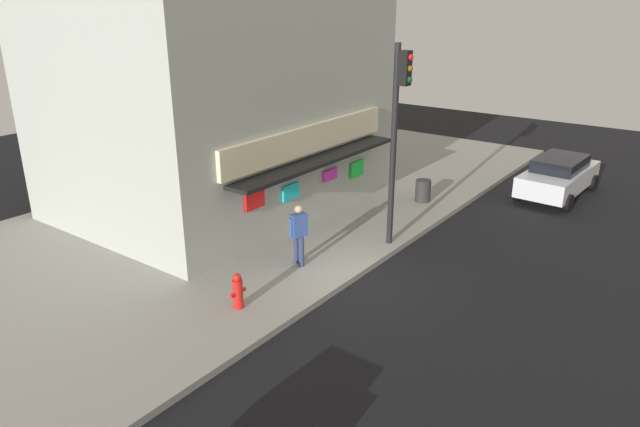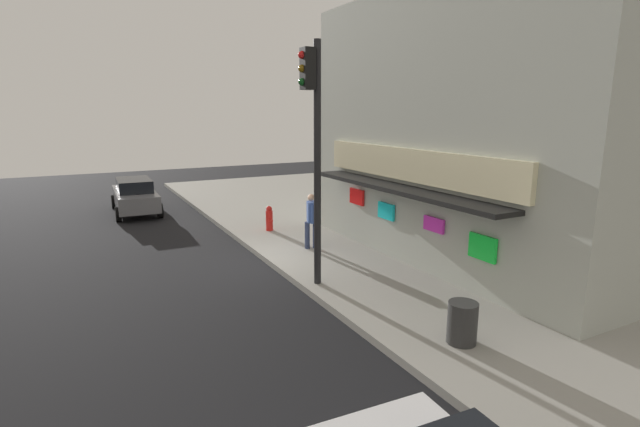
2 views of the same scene
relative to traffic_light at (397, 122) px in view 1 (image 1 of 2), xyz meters
The scene contains 8 objects.
ground_plane 4.75m from the traffic_light, behind, with size 51.31×51.31×0.00m, color black.
sidewalk 7.34m from the traffic_light, 114.44° to the left, with size 34.21×11.98×0.18m, color gray.
corner_building 7.05m from the traffic_light, 91.33° to the left, with size 10.68×8.79×7.73m.
traffic_light is the anchor object (origin of this frame).
fire_hydrant 6.69m from the traffic_light, 169.60° to the left, with size 0.50×0.26×0.93m.
trash_can 5.45m from the traffic_light, 14.37° to the left, with size 0.57×0.57×0.81m, color #2D2D2D.
pedestrian 4.26m from the traffic_light, 154.62° to the left, with size 0.60×0.45×1.78m.
parked_car_white 9.29m from the traffic_light, 17.55° to the right, with size 4.57×2.25×1.54m.
Camera 1 is at (-12.03, -7.71, 7.37)m, focal length 32.59 mm.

